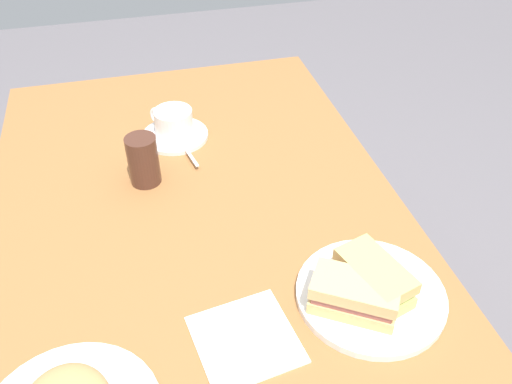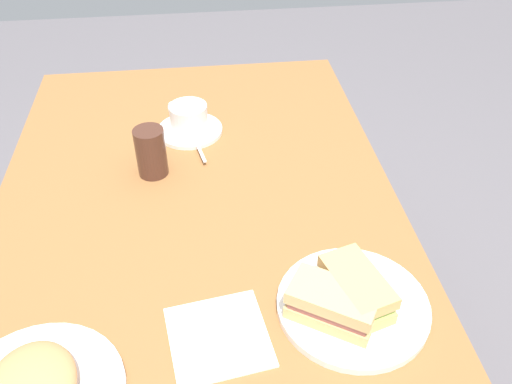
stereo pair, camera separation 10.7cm
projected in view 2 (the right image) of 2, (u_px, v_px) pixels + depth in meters
The scene contains 9 objects.
dining_table at pixel (201, 254), 1.10m from camera, with size 1.33×0.81×0.73m.
sandwich_plate at pixel (353, 305), 0.88m from camera, with size 0.25×0.25×0.01m, color white.
sandwich_front at pixel (356, 289), 0.86m from camera, with size 0.15×0.11×0.06m.
sandwich_back at pixel (333, 304), 0.83m from camera, with size 0.13×0.15×0.06m.
coffee_saucer at pixel (190, 130), 1.29m from camera, with size 0.15×0.15×0.01m, color white.
coffee_cup at pixel (188, 116), 1.26m from camera, with size 0.10×0.10×0.06m.
spoon at pixel (198, 145), 1.22m from camera, with size 0.10×0.03×0.01m.
napkin at pixel (219, 337), 0.84m from camera, with size 0.15×0.15×0.00m, color white.
drinking_glass at pixel (151, 152), 1.13m from camera, with size 0.06×0.06×0.11m, color #48291E.
Camera 2 is at (-0.78, -0.02, 1.43)m, focal length 38.03 mm.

